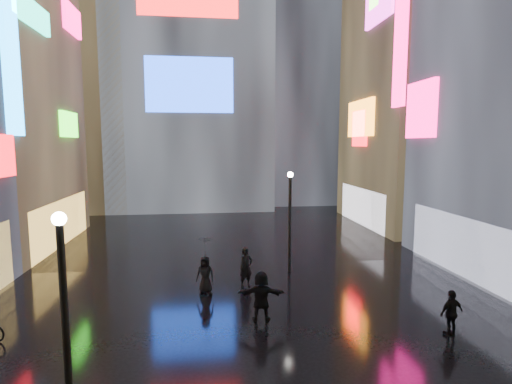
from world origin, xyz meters
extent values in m
plane|color=black|center=(0.00, 20.00, 0.00)|extent=(140.00, 140.00, 0.00)
cube|color=#FC0C16|center=(-10.85, 18.32, 6.06)|extent=(0.25, 2.24, 1.94)
cube|color=#1491FC|center=(-10.85, 20.00, 11.00)|extent=(0.25, 1.40, 8.00)
cube|color=#FFC659|center=(-11.10, 26.00, 1.50)|extent=(0.20, 10.00, 3.00)
cube|color=#2EE319|center=(-10.85, 27.82, 7.91)|extent=(0.25, 3.00, 1.71)
cube|color=#19EFBC|center=(-10.85, 22.61, 13.61)|extent=(0.25, 4.84, 1.37)
cube|color=#FC0C69|center=(-10.85, 29.70, 15.31)|extent=(0.25, 3.32, 1.94)
cube|color=white|center=(11.10, 17.00, 1.50)|extent=(0.20, 9.00, 3.00)
cube|color=#FC0C69|center=(10.85, 21.12, 8.58)|extent=(0.25, 2.99, 3.26)
cube|color=#FC0C69|center=(10.85, 24.00, 14.00)|extent=(0.25, 1.40, 10.00)
cube|color=black|center=(16.00, 30.00, 14.00)|extent=(10.00, 12.00, 28.00)
cube|color=white|center=(11.10, 30.00, 1.50)|extent=(0.20, 9.00, 3.00)
cube|color=orange|center=(10.85, 30.32, 8.66)|extent=(0.25, 4.92, 2.91)
cube|color=#FC0C16|center=(10.85, 30.44, 7.84)|extent=(0.25, 2.63, 2.87)
cube|color=black|center=(-3.00, 44.00, 21.00)|extent=(16.00, 14.00, 42.00)
cube|color=#194CFF|center=(-3.00, 36.90, 12.00)|extent=(8.00, 0.20, 5.00)
cube|color=black|center=(9.00, 46.00, 17.00)|extent=(12.00, 12.00, 34.00)
cube|color=black|center=(-14.00, 42.00, 13.00)|extent=(10.00, 10.00, 26.00)
cylinder|color=black|center=(-4.67, 7.48, 2.50)|extent=(0.16, 0.16, 5.00)
sphere|color=white|center=(-4.67, 7.48, 5.05)|extent=(0.30, 0.30, 0.30)
cylinder|color=black|center=(2.60, 18.69, 2.50)|extent=(0.16, 0.16, 5.00)
sphere|color=white|center=(2.60, 18.69, 5.05)|extent=(0.30, 0.30, 0.30)
imported|color=black|center=(6.68, 11.12, 0.81)|extent=(1.01, 0.60, 1.61)
imported|color=black|center=(-1.74, 16.22, 0.83)|extent=(0.93, 0.76, 1.65)
imported|color=black|center=(0.34, 13.10, 0.95)|extent=(1.82, 0.77, 1.90)
imported|color=black|center=(0.13, 16.69, 0.93)|extent=(0.81, 0.71, 1.86)
imported|color=black|center=(-1.74, 16.22, 2.09)|extent=(1.32, 1.32, 0.87)
camera|label=1|loc=(-1.65, -1.06, 6.58)|focal=28.00mm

